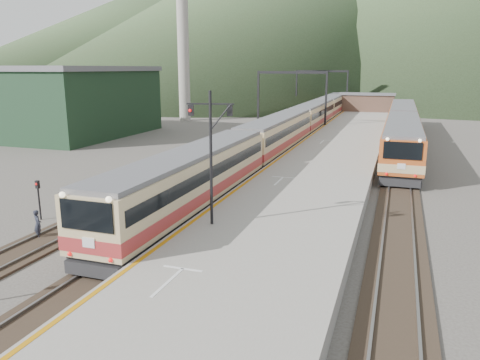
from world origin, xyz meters
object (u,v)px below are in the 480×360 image
(main_train, at_px, (313,116))
(worker, at_px, (38,224))
(second_train, at_px, (402,126))
(signal_mast, at_px, (211,144))

(main_train, bearing_deg, worker, -96.97)
(second_train, distance_m, worker, 40.86)
(signal_mast, height_order, worker, signal_mast)
(main_train, relative_size, signal_mast, 15.51)
(second_train, xyz_separation_m, worker, (-17.12, -37.08, -1.38))
(main_train, relative_size, second_train, 2.32)
(worker, bearing_deg, signal_mast, -134.62)
(signal_mast, xyz_separation_m, worker, (-8.49, -2.22, -4.15))
(main_train, bearing_deg, signal_mast, -86.24)
(second_train, xyz_separation_m, signal_mast, (-8.62, -34.86, 2.77))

